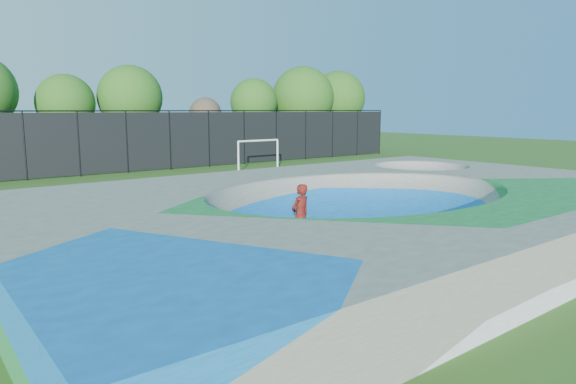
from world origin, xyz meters
name	(u,v)px	position (x,y,z in m)	size (l,w,h in m)	color
ground	(362,234)	(0.00, 0.00, 0.00)	(120.00, 120.00, 0.00)	#2C5216
skate_deck	(363,212)	(0.00, 0.00, 0.75)	(22.00, 14.00, 1.50)	gray
skater	(300,215)	(-2.63, 0.02, 0.95)	(0.69, 0.45, 1.90)	#B01D0E
skateboard	(300,246)	(-2.63, 0.02, 0.03)	(0.78, 0.22, 0.05)	black
soccer_goal	(258,150)	(6.95, 16.13, 1.48)	(3.23, 0.12, 2.13)	white
fence	(127,141)	(0.00, 21.00, 2.10)	(48.09, 0.09, 4.04)	black
treeline	(96,96)	(-0.25, 25.89, 5.04)	(52.28, 6.81, 8.15)	#412920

